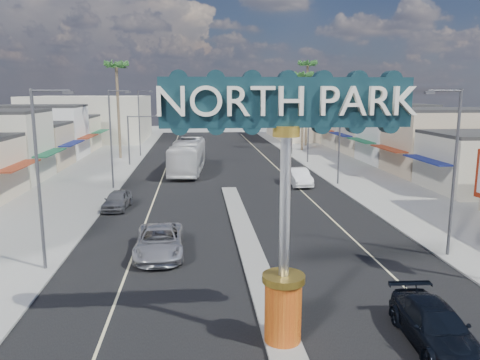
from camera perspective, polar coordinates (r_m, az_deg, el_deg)
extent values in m
plane|color=gray|center=(44.09, -1.47, -0.84)|extent=(160.00, 160.00, 0.00)
cube|color=black|center=(44.08, -1.47, -0.83)|extent=(20.00, 120.00, 0.01)
cube|color=gray|center=(28.63, 0.77, -7.11)|extent=(1.30, 30.00, 0.16)
cube|color=gray|center=(45.34, -19.41, -1.06)|extent=(8.00, 120.00, 0.12)
cube|color=gray|center=(47.13, 15.77, -0.42)|extent=(8.00, 120.00, 0.12)
cube|color=beige|center=(60.19, -25.93, 4.09)|extent=(12.00, 42.00, 6.00)
cube|color=#B7B29E|center=(62.50, 20.23, 4.72)|extent=(12.00, 42.00, 6.00)
cube|color=#B7B29E|center=(90.25, -17.74, 7.17)|extent=(20.00, 20.00, 8.00)
cube|color=beige|center=(91.68, 10.47, 7.54)|extent=(20.00, 20.00, 8.00)
cylinder|color=red|center=(17.15, 5.26, -15.61)|extent=(1.30, 1.30, 2.20)
cylinder|color=gold|center=(16.64, 5.33, -11.83)|extent=(1.50, 1.50, 0.25)
cylinder|color=#B7B7BC|center=(15.85, 5.49, -3.37)|extent=(0.36, 0.36, 4.80)
cylinder|color=gold|center=(15.42, 5.66, 5.95)|extent=(0.90, 0.90, 0.35)
cube|color=#0F2930|center=(15.37, 5.73, 9.39)|extent=(8.20, 0.50, 1.60)
cylinder|color=#47474C|center=(57.95, -13.42, 4.66)|extent=(0.18, 0.18, 6.00)
cylinder|color=#47474C|center=(57.43, -11.05, 7.61)|extent=(5.00, 0.12, 0.12)
cube|color=black|center=(57.30, -9.03, 7.16)|extent=(0.32, 0.32, 1.00)
sphere|color=red|center=(57.10, -9.05, 7.47)|extent=(0.22, 0.22, 0.22)
cylinder|color=#47474C|center=(59.06, 8.30, 4.95)|extent=(0.18, 0.18, 6.00)
cylinder|color=#47474C|center=(58.30, 5.97, 7.79)|extent=(5.00, 0.12, 0.12)
cube|color=black|center=(57.96, 4.01, 7.31)|extent=(0.32, 0.32, 1.00)
sphere|color=red|center=(57.77, 4.04, 7.62)|extent=(0.22, 0.22, 0.22)
cylinder|color=#47474C|center=(24.71, -23.36, -0.31)|extent=(0.16, 0.16, 9.00)
cylinder|color=#47474C|center=(24.05, -22.07, 10.07)|extent=(1.80, 0.10, 0.10)
cube|color=#47474C|center=(23.84, -20.19, 9.96)|extent=(0.50, 0.22, 0.15)
cylinder|color=#47474C|center=(43.97, -15.46, 4.68)|extent=(0.16, 0.16, 9.00)
cylinder|color=#47474C|center=(43.61, -14.57, 10.47)|extent=(1.80, 0.10, 0.10)
cube|color=#47474C|center=(43.49, -13.51, 10.39)|extent=(0.50, 0.22, 0.15)
cylinder|color=#47474C|center=(65.68, -12.18, 6.71)|extent=(0.16, 0.16, 9.00)
cylinder|color=#47474C|center=(65.43, -11.54, 10.58)|extent=(1.80, 0.10, 0.10)
cube|color=#47474C|center=(65.35, -10.83, 10.52)|extent=(0.50, 0.22, 0.15)
cylinder|color=#47474C|center=(27.12, 24.65, 0.51)|extent=(0.16, 0.16, 9.00)
cylinder|color=#47474C|center=(26.32, 23.68, 9.95)|extent=(1.80, 0.10, 0.10)
cube|color=#47474C|center=(25.95, 22.10, 9.84)|extent=(0.50, 0.22, 0.15)
cylinder|color=#47474C|center=(45.37, 12.03, 5.01)|extent=(0.16, 0.16, 9.00)
cylinder|color=#47474C|center=(44.90, 11.14, 10.61)|extent=(1.80, 0.10, 0.10)
cube|color=#47474C|center=(44.68, 10.13, 10.52)|extent=(0.50, 0.22, 0.15)
cylinder|color=#47474C|center=(66.62, 6.38, 6.94)|extent=(0.16, 0.16, 9.00)
cylinder|color=#47474C|center=(66.30, 5.68, 10.74)|extent=(1.80, 0.10, 0.10)
cube|color=#47474C|center=(66.15, 4.99, 10.67)|extent=(0.50, 0.22, 0.15)
cylinder|color=brown|center=(63.94, -14.60, 7.85)|extent=(0.36, 0.36, 12.00)
cylinder|color=brown|center=(70.98, 7.65, 7.95)|extent=(0.36, 0.36, 11.00)
cylinder|color=brown|center=(77.24, 8.12, 8.90)|extent=(0.36, 0.36, 13.00)
imported|color=#B3B2B7|center=(26.20, -9.80, -7.38)|extent=(2.74, 5.68, 1.56)
imported|color=black|center=(18.61, 22.67, -16.09)|extent=(2.27, 5.04, 1.43)
imported|color=slate|center=(36.91, -14.72, -2.36)|extent=(2.04, 4.29, 1.42)
imported|color=white|center=(45.03, 7.15, 0.38)|extent=(1.89, 5.01, 1.63)
imported|color=silver|center=(52.22, -6.39, 2.90)|extent=(4.09, 13.01, 3.56)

